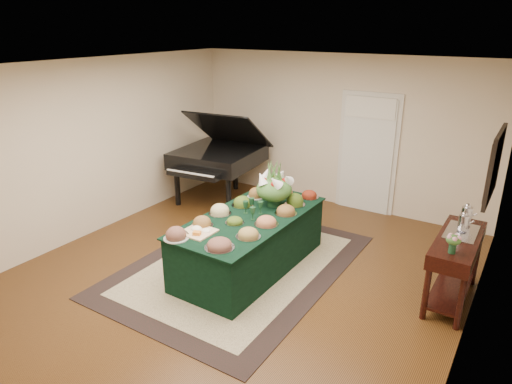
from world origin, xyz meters
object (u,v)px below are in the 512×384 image
Objects in this scene: buffet_table at (250,242)px; mahogany_sideboard at (456,252)px; floral_centerpiece at (274,185)px; grand_piano at (218,156)px.

mahogany_sideboard reaches higher than buffet_table.
floral_centerpiece is (0.08, 0.50, 0.69)m from buffet_table.
grand_piano is (-1.91, 1.86, 0.47)m from buffet_table.
grand_piano is (-1.99, 1.37, -0.22)m from floral_centerpiece.
grand_piano reaches higher than buffet_table.
buffet_table is 0.85m from floral_centerpiece.
mahogany_sideboard is (2.47, 0.63, 0.27)m from buffet_table.
mahogany_sideboard is at bearing -15.69° from grand_piano.
floral_centerpiece is 0.40× the size of mahogany_sideboard.
mahogany_sideboard is at bearing 3.21° from floral_centerpiece.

